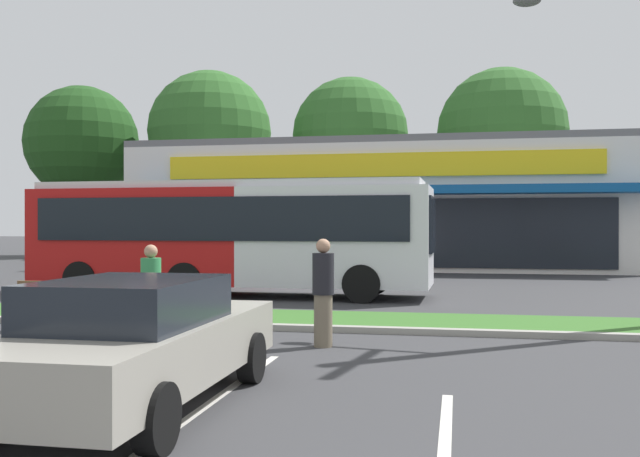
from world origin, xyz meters
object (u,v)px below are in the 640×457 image
object	(u,v)px
car_3	(137,341)
pedestrian_by_pole	(323,292)
pedestrian_mid	(151,294)
city_bus	(230,234)
bus_stop_bench	(60,304)

from	to	relation	value
car_3	pedestrian_by_pole	size ratio (longest dim) A/B	2.63
car_3	pedestrian_mid	world-z (taller)	pedestrian_mid
city_bus	pedestrian_mid	distance (m)	8.45
pedestrian_by_pole	pedestrian_mid	xyz separation A→B (m)	(-2.88, -0.35, -0.05)
pedestrian_by_pole	pedestrian_mid	distance (m)	2.90
city_bus	bus_stop_bench	bearing A→B (deg)	-97.30
pedestrian_by_pole	city_bus	bearing A→B (deg)	-21.55
city_bus	pedestrian_mid	bearing A→B (deg)	-79.68
car_3	pedestrian_mid	distance (m)	4.30
car_3	pedestrian_by_pole	xyz separation A→B (m)	(1.24, 4.32, 0.16)
bus_stop_bench	car_3	bearing A→B (deg)	128.04
pedestrian_by_pole	pedestrian_mid	world-z (taller)	pedestrian_by_pole
bus_stop_bench	car_3	distance (m)	6.55
city_bus	car_3	world-z (taller)	city_bus
bus_stop_bench	pedestrian_mid	size ratio (longest dim) A/B	0.95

